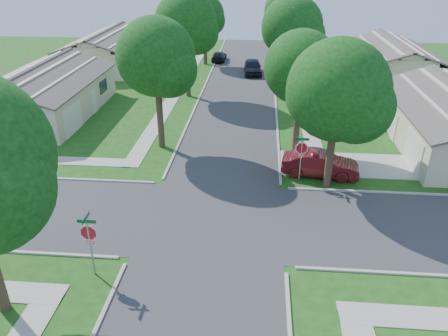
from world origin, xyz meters
name	(u,v)px	position (x,y,z in m)	size (l,w,h in m)	color
ground	(214,219)	(0.00, 0.00, 0.00)	(100.00, 100.00, 0.00)	#1C4A14
road_ns	(214,219)	(0.00, 0.00, 0.00)	(7.00, 100.00, 0.02)	#333335
sidewalk_ne	(299,84)	(6.10, 26.00, 0.02)	(1.20, 40.00, 0.04)	#9E9B91
sidewalk_nw	(183,81)	(-6.10, 26.00, 0.02)	(1.20, 40.00, 0.04)	#9E9B91
driveway	(346,165)	(7.90, 7.10, 0.03)	(8.80, 3.60, 0.05)	#9E9B91
stop_sign_sw	(89,235)	(-4.70, -4.70, 2.03)	(1.05, 0.80, 2.98)	gray
stop_sign_ne	(301,150)	(4.70, 4.70, 2.03)	(1.05, 0.80, 2.98)	gray
tree_e_near	(302,71)	(4.75, 9.01, 5.64)	(4.97, 4.80, 8.28)	#38281C
tree_e_mid	(293,30)	(4.76, 21.01, 6.25)	(5.59, 5.40, 9.21)	#38281C
tree_e_far	(286,13)	(4.75, 34.01, 5.98)	(5.17, 5.00, 8.72)	#38281C
tree_w_near	(157,61)	(-4.64, 9.01, 6.12)	(5.38, 5.20, 8.97)	#38281C
tree_w_mid	(187,26)	(-4.64, 21.01, 6.49)	(5.80, 5.60, 9.56)	#38281C
tree_w_far	(205,17)	(-4.65, 34.01, 5.51)	(4.76, 4.60, 8.04)	#38281C
tree_ne_corner	(338,95)	(6.36, 4.21, 5.59)	(5.80, 5.60, 8.66)	#38281C
house_ne_far	(391,65)	(15.99, 29.00, 1.52)	(8.42, 13.60, 4.23)	#C2B199
house_nw_near	(44,96)	(-15.99, 15.00, 1.52)	(8.42, 13.60, 4.23)	#C2B199
house_nw_far	(109,53)	(-15.99, 32.00, 1.52)	(8.42, 13.60, 4.23)	#C2B199
car_driveway	(320,164)	(6.00, 5.50, 0.77)	(1.63, 4.68, 1.54)	#571115
car_curb_east	(253,67)	(1.20, 29.80, 0.79)	(1.87, 4.65, 1.59)	black
car_curb_west	(219,56)	(-3.20, 35.80, 0.57)	(1.61, 3.96, 1.15)	black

